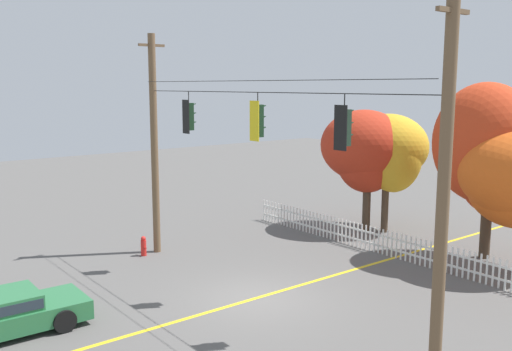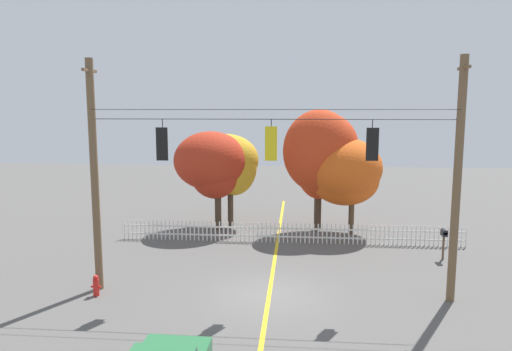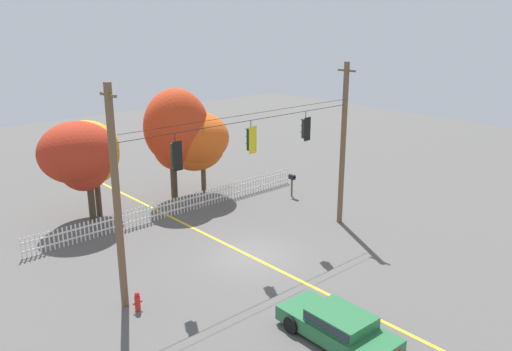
{
  "view_description": "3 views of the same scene",
  "coord_description": "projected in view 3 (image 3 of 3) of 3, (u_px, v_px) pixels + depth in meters",
  "views": [
    {
      "loc": [
        13.58,
        -10.75,
        6.73
      ],
      "look_at": [
        0.23,
        -0.21,
        4.03
      ],
      "focal_mm": 39.84,
      "sensor_mm": 36.0,
      "label": 1
    },
    {
      "loc": [
        1.0,
        -16.85,
        6.9
      ],
      "look_at": [
        -0.51,
        0.09,
        4.48
      ],
      "focal_mm": 33.1,
      "sensor_mm": 36.0,
      "label": 2
    },
    {
      "loc": [
        -14.91,
        -16.97,
        10.83
      ],
      "look_at": [
        -0.16,
        -0.57,
        4.17
      ],
      "focal_mm": 36.65,
      "sensor_mm": 36.0,
      "label": 3
    }
  ],
  "objects": [
    {
      "name": "ground",
      "position": [
        250.0,
        256.0,
        24.76
      ],
      "size": [
        80.0,
        80.0,
        0.0
      ],
      "primitive_type": "plane",
      "color": "#565451"
    },
    {
      "name": "autumn_maple_near_fence",
      "position": [
        80.0,
        155.0,
        27.93
      ],
      "size": [
        4.19,
        3.83,
        5.63
      ],
      "color": "#473828",
      "rests_on": "ground"
    },
    {
      "name": "autumn_maple_far_west",
      "position": [
        196.0,
        142.0,
        32.58
      ],
      "size": [
        4.15,
        4.06,
        5.34
      ],
      "color": "brown",
      "rests_on": "ground"
    },
    {
      "name": "autumn_oak_far_east",
      "position": [
        175.0,
        126.0,
        31.66
      ],
      "size": [
        4.18,
        3.9,
        6.87
      ],
      "color": "#473828",
      "rests_on": "ground"
    },
    {
      "name": "traffic_signal_westbound_side",
      "position": [
        306.0,
        129.0,
        25.41
      ],
      "size": [
        0.43,
        0.38,
        1.44
      ],
      "color": "black"
    },
    {
      "name": "lane_centerline_stripe",
      "position": [
        250.0,
        256.0,
        24.76
      ],
      "size": [
        0.16,
        36.0,
        0.01
      ],
      "primitive_type": "cube",
      "color": "gold",
      "rests_on": "ground"
    },
    {
      "name": "parked_car",
      "position": [
        338.0,
        326.0,
        18.1
      ],
      "size": [
        2.04,
        4.44,
        1.15
      ],
      "color": "#286B3D",
      "rests_on": "ground"
    },
    {
      "name": "roadside_mailbox",
      "position": [
        292.0,
        178.0,
        32.79
      ],
      "size": [
        0.25,
        0.44,
        1.44
      ],
      "color": "brown",
      "rests_on": "ground"
    },
    {
      "name": "traffic_signal_northbound_secondary",
      "position": [
        251.0,
        139.0,
        23.14
      ],
      "size": [
        0.43,
        0.38,
        1.47
      ],
      "color": "black"
    },
    {
      "name": "autumn_maple_mid",
      "position": [
        89.0,
        150.0,
        29.01
      ],
      "size": [
        3.84,
        3.36,
        5.45
      ],
      "color": "#473828",
      "rests_on": "ground"
    },
    {
      "name": "traffic_signal_northbound_primary",
      "position": [
        176.0,
        155.0,
        20.61
      ],
      "size": [
        0.43,
        0.38,
        1.5
      ],
      "color": "black"
    },
    {
      "name": "signal_support_span",
      "position": [
        250.0,
        166.0,
        23.47
      ],
      "size": [
        13.43,
        1.1,
        8.72
      ],
      "color": "brown",
      "rests_on": "ground"
    },
    {
      "name": "white_picket_fence",
      "position": [
        179.0,
        205.0,
        29.96
      ],
      "size": [
        17.69,
        0.06,
        1.04
      ],
      "color": "white",
      "rests_on": "ground"
    },
    {
      "name": "fire_hydrant",
      "position": [
        137.0,
        302.0,
        20.05
      ],
      "size": [
        0.38,
        0.22,
        0.8
      ],
      "color": "red",
      "rests_on": "ground"
    }
  ]
}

